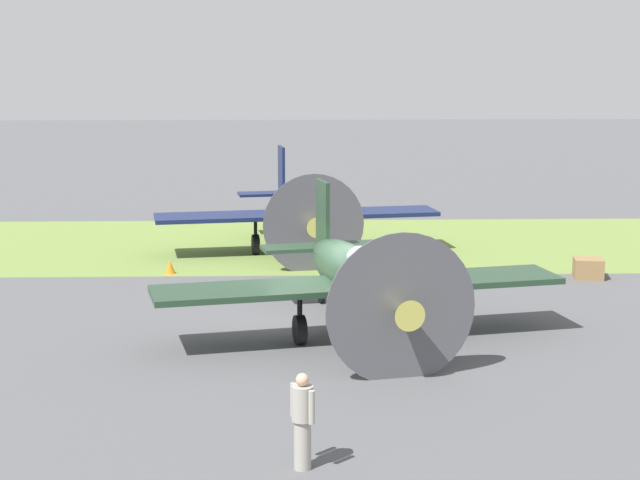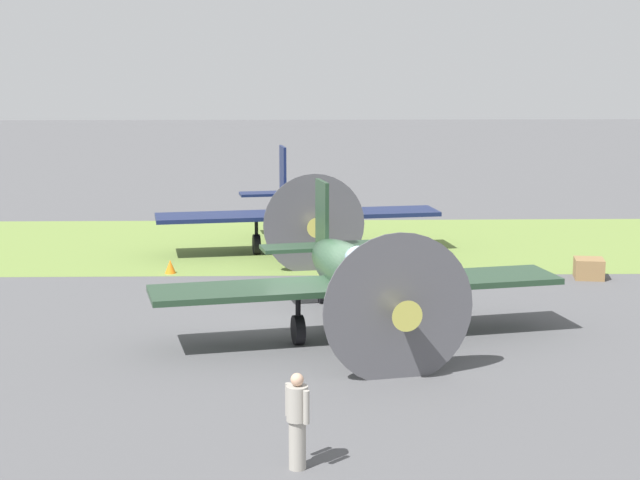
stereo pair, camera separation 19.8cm
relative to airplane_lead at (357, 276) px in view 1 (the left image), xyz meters
The scene contains 7 objects.
ground_plane 2.08m from the airplane_lead, 44.06° to the right, with size 160.00×160.00×0.00m, color #515154.
grass_verge 12.86m from the airplane_lead, 85.54° to the right, with size 120.00×11.00×0.01m, color olive.
airplane_lead is the anchor object (origin of this frame).
airplane_wingman 11.53m from the airplane_lead, 82.89° to the right, with size 10.21×8.13×3.61m.
ground_crew_chief 8.68m from the airplane_lead, 80.10° to the left, with size 0.42×0.53×1.73m.
supply_crate 10.29m from the airplane_lead, 139.75° to the right, with size 0.90×0.90×0.64m, color olive.
runway_marker_cone 9.59m from the airplane_lead, 54.18° to the right, with size 0.36×0.36×0.44m, color orange.
Camera 1 is at (0.72, 26.86, 7.23)m, focal length 59.33 mm.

